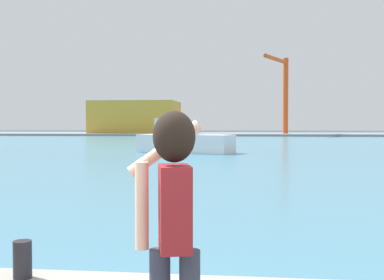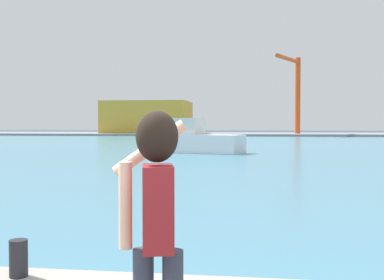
{
  "view_description": "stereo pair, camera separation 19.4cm",
  "coord_description": "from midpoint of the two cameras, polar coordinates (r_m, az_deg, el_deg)",
  "views": [
    {
      "loc": [
        0.83,
        -3.22,
        2.21
      ],
      "look_at": [
        -0.01,
        4.17,
        1.96
      ],
      "focal_mm": 45.36,
      "sensor_mm": 36.0,
      "label": 1
    },
    {
      "loc": [
        1.02,
        -3.2,
        2.21
      ],
      "look_at": [
        -0.01,
        4.17,
        1.96
      ],
      "focal_mm": 45.36,
      "sensor_mm": 36.0,
      "label": 2
    }
  ],
  "objects": [
    {
      "name": "ground_plane",
      "position": [
        53.26,
        6.95,
        -0.48
      ],
      "size": [
        220.0,
        220.0,
        0.0
      ],
      "primitive_type": "plane",
      "color": "#334751"
    },
    {
      "name": "harbor_bollard",
      "position": [
        5.67,
        -18.78,
        -13.03
      ],
      "size": [
        0.2,
        0.2,
        0.4
      ],
      "primitive_type": "cylinder",
      "color": "black",
      "rests_on": "quay_promenade"
    },
    {
      "name": "harbor_water",
      "position": [
        55.26,
        6.99,
        -0.38
      ],
      "size": [
        140.0,
        100.0,
        0.02
      ],
      "primitive_type": "cube",
      "color": "teal",
      "rests_on": "ground_plane"
    },
    {
      "name": "person_photographer",
      "position": [
        3.24,
        -2.52,
        -8.54
      ],
      "size": [
        0.53,
        0.54,
        1.74
      ],
      "rotation": [
        0.0,
        0.0,
        1.81
      ],
      "color": "#2D3342",
      "rests_on": "quay_promenade"
    },
    {
      "name": "port_crane",
      "position": [
        91.7,
        12.11,
        6.19
      ],
      "size": [
        4.98,
        10.21,
        14.12
      ],
      "color": "#D84C19",
      "rests_on": "far_shore_dock"
    },
    {
      "name": "boat_moored",
      "position": [
        36.78,
        0.34,
        -0.03
      ],
      "size": [
        7.65,
        4.71,
        2.63
      ],
      "rotation": [
        0.0,
        0.0,
        -0.32
      ],
      "color": "white",
      "rests_on": "harbor_water"
    },
    {
      "name": "warehouse_left",
      "position": [
        97.58,
        -5.18,
        2.68
      ],
      "size": [
        16.6,
        11.91,
        6.27
      ],
      "primitive_type": "cube",
      "color": "gold",
      "rests_on": "far_shore_dock"
    },
    {
      "name": "far_shore_dock",
      "position": [
        95.24,
        7.4,
        0.69
      ],
      "size": [
        140.0,
        20.0,
        0.4
      ],
      "primitive_type": "cube",
      "color": "gray",
      "rests_on": "ground_plane"
    }
  ]
}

